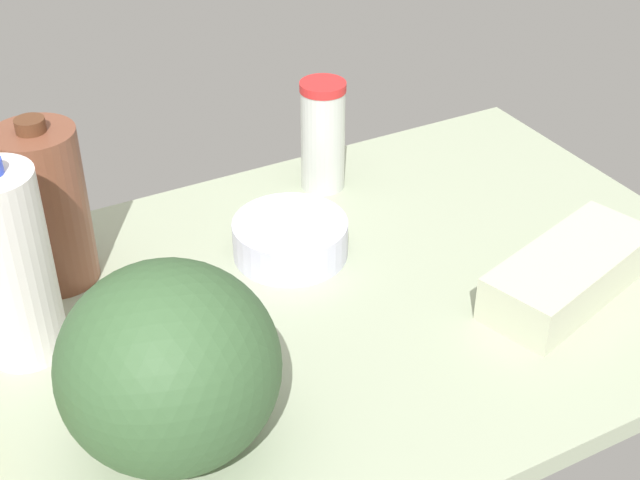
{
  "coord_description": "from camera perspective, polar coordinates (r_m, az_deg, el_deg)",
  "views": [
    {
      "loc": [
        -46.55,
        -86.7,
        79.34
      ],
      "look_at": [
        0.0,
        0.0,
        13.0
      ],
      "focal_mm": 50.0,
      "sensor_mm": 36.0,
      "label": 1
    }
  ],
  "objects": [
    {
      "name": "mixing_bowl",
      "position": [
        1.32,
        -1.91,
        0.11
      ],
      "size": [
        17.13,
        17.13,
        5.63
      ],
      "primitive_type": "cylinder",
      "color": "silver",
      "rests_on": "countertop"
    },
    {
      "name": "tumbler_cup",
      "position": [
        1.46,
        0.18,
        6.7
      ],
      "size": [
        7.47,
        7.47,
        18.74
      ],
      "color": "silver",
      "rests_on": "countertop"
    },
    {
      "name": "countertop",
      "position": [
        1.25,
        0.0,
        -4.36
      ],
      "size": [
        120.0,
        76.0,
        3.0
      ],
      "primitive_type": "cube",
      "color": "#A2AE90",
      "rests_on": "ground"
    },
    {
      "name": "watermelon",
      "position": [
        0.98,
        -9.63,
        -7.99
      ],
      "size": [
        24.39,
        24.39,
        23.16
      ],
      "primitive_type": "ellipsoid",
      "color": "#3A5E36",
      "rests_on": "countertop"
    },
    {
      "name": "egg_carton",
      "position": [
        1.29,
        15.67,
        -2.05
      ],
      "size": [
        30.06,
        18.76,
        6.7
      ],
      "primitive_type": "cube",
      "rotation": [
        0.0,
        0.0,
        0.29
      ],
      "color": "beige",
      "rests_on": "countertop"
    },
    {
      "name": "chocolate_milk_jug",
      "position": [
        1.28,
        -17.1,
        2.03
      ],
      "size": [
        11.33,
        11.33,
        25.2
      ],
      "color": "brown",
      "rests_on": "countertop"
    },
    {
      "name": "milk_jug",
      "position": [
        1.15,
        -19.22,
        -1.56
      ],
      "size": [
        10.26,
        10.26,
        27.76
      ],
      "color": "white",
      "rests_on": "countertop"
    }
  ]
}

